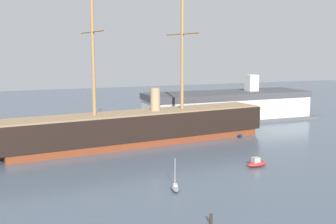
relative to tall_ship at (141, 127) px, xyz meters
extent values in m
cube|color=brown|center=(0.00, 0.00, -3.05)|extent=(59.71, 15.29, 1.54)
cube|color=black|center=(0.00, 0.00, 0.47)|extent=(62.20, 15.92, 5.50)
ellipsoid|color=black|center=(-28.15, -3.10, -0.30)|extent=(11.92, 9.47, 7.04)
ellipsoid|color=black|center=(28.15, 3.10, -0.30)|extent=(11.92, 9.47, 7.04)
cube|color=#9E7F5B|center=(0.00, 0.00, 3.38)|extent=(60.89, 15.05, 0.33)
cylinder|color=#A37A4C|center=(-10.71, -1.18, 17.50)|extent=(0.77, 0.77, 28.58)
cylinder|color=#A37A4C|center=(-10.71, -1.18, 20.93)|extent=(1.92, 14.72, 0.31)
cylinder|color=#A37A4C|center=(10.71, 1.18, 17.50)|extent=(0.77, 0.77, 28.58)
cylinder|color=#A37A4C|center=(10.71, 1.18, 20.93)|extent=(1.92, 14.72, 0.31)
cylinder|color=tan|center=(3.67, 0.40, 5.96)|extent=(2.20, 2.20, 5.50)
ellipsoid|color=gray|center=(-5.53, -32.21, -3.46)|extent=(2.17, 3.91, 0.71)
cube|color=beige|center=(-5.58, -32.39, -3.06)|extent=(0.87, 1.08, 0.37)
cylinder|color=silver|center=(-5.47, -32.03, -1.10)|extent=(0.09, 0.09, 4.31)
ellipsoid|color=#B22D28|center=(13.35, -26.07, -3.33)|extent=(4.31, 2.08, 0.98)
cube|color=#B2ADA3|center=(13.06, -26.10, -2.55)|extent=(1.37, 1.23, 0.98)
ellipsoid|color=#1E284C|center=(25.04, -1.76, -3.51)|extent=(2.45, 2.80, 0.62)
cube|color=#4C4C51|center=(25.04, -1.76, -3.28)|extent=(0.93, 0.76, 0.10)
ellipsoid|color=#1E284C|center=(-2.66, 9.57, -3.38)|extent=(3.91, 4.46, 0.87)
cube|color=#B2ADA3|center=(-2.52, 9.39, -2.89)|extent=(1.30, 1.37, 0.46)
cylinder|color=silver|center=(-2.80, 9.75, -0.48)|extent=(0.11, 0.11, 5.28)
cylinder|color=#382B1E|center=(-6.59, -45.61, -3.17)|extent=(0.37, 0.37, 1.31)
cube|color=#565659|center=(35.01, 21.37, -3.42)|extent=(54.80, 18.38, 0.80)
cube|color=silver|center=(35.01, 21.37, -0.01)|extent=(49.81, 15.31, 6.02)
cube|color=#47474C|center=(35.01, 21.37, 3.88)|extent=(50.81, 15.62, 1.77)
cube|color=silver|center=(43.46, 21.37, 7.29)|extent=(3.20, 3.20, 5.04)
camera|label=1|loc=(-29.89, -88.25, 16.96)|focal=44.85mm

